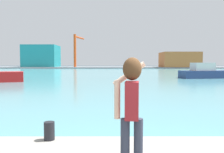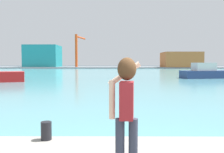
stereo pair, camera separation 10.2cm
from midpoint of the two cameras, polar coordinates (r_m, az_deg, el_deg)
ground_plane at (r=53.26m, az=1.10°, el=1.06°), size 220.00×220.00×0.00m
harbor_water at (r=55.26m, az=1.05°, el=1.16°), size 140.00×100.00×0.02m
far_shore_dock at (r=95.23m, az=0.53°, el=2.23°), size 140.00×20.00×0.46m
person_photographer at (r=3.55m, az=3.68°, el=-6.30°), size 0.53×0.56×1.74m
harbor_bollard at (r=5.37m, az=-15.69°, el=-12.59°), size 0.23×0.23×0.39m
boat_moored_2 at (r=35.11m, az=21.93°, el=0.87°), size 8.38×3.77×2.13m
warehouse_left at (r=99.76m, az=-16.93°, el=4.75°), size 13.08×11.42×8.65m
warehouse_right at (r=94.77m, az=15.78°, el=3.96°), size 13.83×11.50×5.70m
port_crane at (r=94.44m, az=-8.89°, el=7.11°), size 2.96×10.46×12.69m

